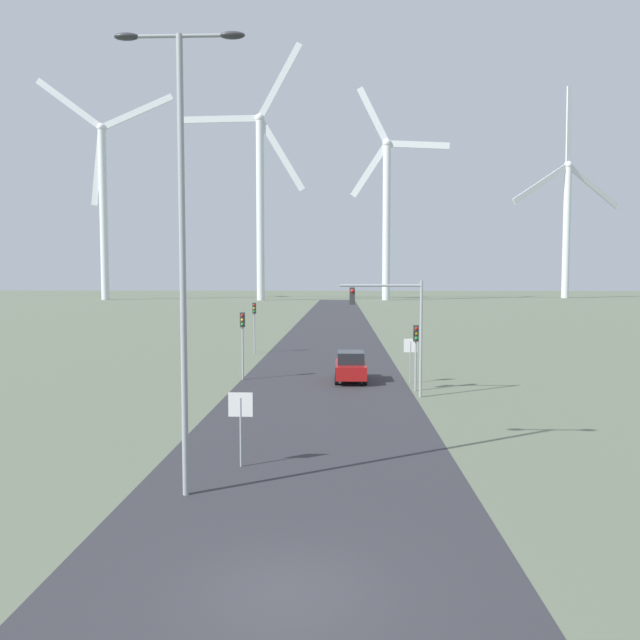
{
  "coord_description": "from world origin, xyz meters",
  "views": [
    {
      "loc": [
        1.1,
        -11.95,
        6.22
      ],
      "look_at": [
        0.0,
        20.59,
        4.04
      ],
      "focal_mm": 35.0,
      "sensor_mm": 36.0,
      "label": 1
    }
  ],
  "objects_px": {
    "stop_sign_near": "(241,415)",
    "traffic_light_post_near_left": "(243,331)",
    "traffic_light_post_mid_left": "(254,316)",
    "wind_turbine_center": "(387,205)",
    "traffic_light_mast_overhead": "(393,315)",
    "wind_turbine_far_left": "(103,194)",
    "stop_sign_far": "(410,352)",
    "streetlamp": "(182,219)",
    "traffic_light_post_near_right": "(416,343)",
    "car_approaching": "(351,366)",
    "wind_turbine_left": "(260,188)",
    "wind_turbine_right": "(567,213)"
  },
  "relations": [
    {
      "from": "car_approaching",
      "to": "wind_turbine_left",
      "type": "distance_m",
      "value": 143.63
    },
    {
      "from": "traffic_light_mast_overhead",
      "to": "car_approaching",
      "type": "distance_m",
      "value": 6.29
    },
    {
      "from": "traffic_light_post_near_left",
      "to": "wind_turbine_right",
      "type": "xyz_separation_m",
      "value": [
        76.52,
        161.03,
        23.54
      ]
    },
    {
      "from": "traffic_light_post_near_left",
      "to": "wind_turbine_center",
      "type": "distance_m",
      "value": 143.75
    },
    {
      "from": "wind_turbine_right",
      "to": "traffic_light_post_near_right",
      "type": "bearing_deg",
      "value": -111.97
    },
    {
      "from": "streetlamp",
      "to": "stop_sign_far",
      "type": "relative_size",
      "value": 4.88
    },
    {
      "from": "stop_sign_far",
      "to": "wind_turbine_left",
      "type": "distance_m",
      "value": 144.5
    },
    {
      "from": "traffic_light_mast_overhead",
      "to": "wind_turbine_far_left",
      "type": "bearing_deg",
      "value": 115.95
    },
    {
      "from": "wind_turbine_far_left",
      "to": "wind_turbine_left",
      "type": "height_order",
      "value": "wind_turbine_left"
    },
    {
      "from": "streetlamp",
      "to": "wind_turbine_center",
      "type": "xyz_separation_m",
      "value": [
        17.24,
        160.83,
        19.11
      ]
    },
    {
      "from": "traffic_light_post_mid_left",
      "to": "wind_turbine_center",
      "type": "xyz_separation_m",
      "value": [
        19.98,
        126.97,
        23.91
      ]
    },
    {
      "from": "stop_sign_far",
      "to": "wind_turbine_right",
      "type": "bearing_deg",
      "value": 67.71
    },
    {
      "from": "stop_sign_near",
      "to": "wind_turbine_far_left",
      "type": "distance_m",
      "value": 174.19
    },
    {
      "from": "stop_sign_far",
      "to": "stop_sign_near",
      "type": "bearing_deg",
      "value": -113.94
    },
    {
      "from": "streetlamp",
      "to": "wind_turbine_center",
      "type": "bearing_deg",
      "value": 83.88
    },
    {
      "from": "traffic_light_post_near_right",
      "to": "wind_turbine_left",
      "type": "xyz_separation_m",
      "value": [
        -26.85,
        141.44,
        28.74
      ]
    },
    {
      "from": "stop_sign_near",
      "to": "traffic_light_post_near_left",
      "type": "height_order",
      "value": "traffic_light_post_near_left"
    },
    {
      "from": "stop_sign_far",
      "to": "wind_turbine_right",
      "type": "relative_size",
      "value": 0.04
    },
    {
      "from": "traffic_light_post_near_right",
      "to": "traffic_light_mast_overhead",
      "type": "distance_m",
      "value": 2.81
    },
    {
      "from": "stop_sign_near",
      "to": "wind_turbine_left",
      "type": "height_order",
      "value": "wind_turbine_left"
    },
    {
      "from": "stop_sign_far",
      "to": "car_approaching",
      "type": "xyz_separation_m",
      "value": [
        -3.54,
        0.47,
        -0.94
      ]
    },
    {
      "from": "wind_turbine_left",
      "to": "wind_turbine_far_left",
      "type": "bearing_deg",
      "value": 175.87
    },
    {
      "from": "stop_sign_near",
      "to": "car_approaching",
      "type": "distance_m",
      "value": 17.63
    },
    {
      "from": "car_approaching",
      "to": "stop_sign_near",
      "type": "bearing_deg",
      "value": -102.74
    },
    {
      "from": "traffic_light_mast_overhead",
      "to": "wind_turbine_far_left",
      "type": "relative_size",
      "value": 0.1
    },
    {
      "from": "stop_sign_far",
      "to": "car_approaching",
      "type": "height_order",
      "value": "stop_sign_far"
    },
    {
      "from": "stop_sign_far",
      "to": "traffic_light_mast_overhead",
      "type": "bearing_deg",
      "value": -107.87
    },
    {
      "from": "streetlamp",
      "to": "traffic_light_mast_overhead",
      "type": "xyz_separation_m",
      "value": [
        7.17,
        15.08,
        -3.55
      ]
    },
    {
      "from": "traffic_light_mast_overhead",
      "to": "wind_turbine_left",
      "type": "distance_m",
      "value": 147.98
    },
    {
      "from": "stop_sign_far",
      "to": "traffic_light_post_near_right",
      "type": "height_order",
      "value": "traffic_light_post_near_right"
    },
    {
      "from": "stop_sign_near",
      "to": "car_approaching",
      "type": "relative_size",
      "value": 0.6
    },
    {
      "from": "car_approaching",
      "to": "wind_turbine_center",
      "type": "relative_size",
      "value": 0.07
    },
    {
      "from": "streetlamp",
      "to": "wind_turbine_far_left",
      "type": "height_order",
      "value": "wind_turbine_far_left"
    },
    {
      "from": "traffic_light_mast_overhead",
      "to": "car_approaching",
      "type": "bearing_deg",
      "value": 113.8
    },
    {
      "from": "stop_sign_far",
      "to": "wind_turbine_center",
      "type": "xyz_separation_m",
      "value": [
        8.67,
        141.39,
        25.13
      ]
    },
    {
      "from": "wind_turbine_far_left",
      "to": "wind_turbine_left",
      "type": "bearing_deg",
      "value": -4.13
    },
    {
      "from": "wind_turbine_left",
      "to": "traffic_light_post_near_left",
      "type": "bearing_deg",
      "value": -83.1
    },
    {
      "from": "stop_sign_near",
      "to": "wind_turbine_far_left",
      "type": "height_order",
      "value": "wind_turbine_far_left"
    },
    {
      "from": "stop_sign_near",
      "to": "wind_turbine_far_left",
      "type": "bearing_deg",
      "value": 112.34
    },
    {
      "from": "car_approaching",
      "to": "wind_turbine_far_left",
      "type": "distance_m",
      "value": 160.46
    },
    {
      "from": "streetlamp",
      "to": "wind_turbine_far_left",
      "type": "bearing_deg",
      "value": 111.64
    },
    {
      "from": "streetlamp",
      "to": "wind_turbine_left",
      "type": "height_order",
      "value": "wind_turbine_left"
    },
    {
      "from": "traffic_light_mast_overhead",
      "to": "wind_turbine_left",
      "type": "height_order",
      "value": "wind_turbine_left"
    },
    {
      "from": "stop_sign_far",
      "to": "wind_turbine_far_left",
      "type": "distance_m",
      "value": 162.25
    },
    {
      "from": "traffic_light_post_mid_left",
      "to": "wind_turbine_far_left",
      "type": "xyz_separation_m",
      "value": [
        -61.4,
        127.76,
        27.45
      ]
    },
    {
      "from": "stop_sign_near",
      "to": "wind_turbine_center",
      "type": "bearing_deg",
      "value": 84.19
    },
    {
      "from": "stop_sign_near",
      "to": "streetlamp",
      "type": "bearing_deg",
      "value": -112.91
    },
    {
      "from": "stop_sign_far",
      "to": "wind_turbine_far_left",
      "type": "relative_size",
      "value": 0.04
    },
    {
      "from": "traffic_light_mast_overhead",
      "to": "wind_turbine_center",
      "type": "xyz_separation_m",
      "value": [
        10.07,
        145.75,
        22.66
      ]
    },
    {
      "from": "traffic_light_post_near_right",
      "to": "wind_turbine_far_left",
      "type": "distance_m",
      "value": 164.36
    }
  ]
}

